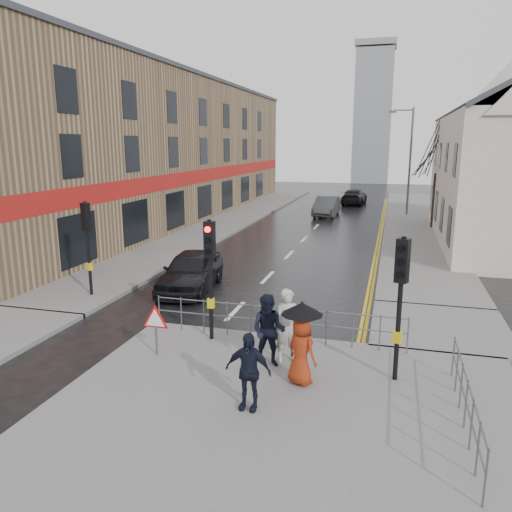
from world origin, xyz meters
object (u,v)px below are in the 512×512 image
Objects in this scene: pedestrian_d at (248,371)px; pedestrian_a at (288,326)px; pedestrian_b at (269,330)px; pedestrian_with_umbrella at (301,339)px; car_mid at (327,206)px; car_parked at (191,271)px.

pedestrian_a is at bearing 85.24° from pedestrian_d.
pedestrian_b is 0.93× the size of pedestrian_with_umbrella.
car_parked is at bearing -94.61° from car_mid.
car_mid is (-2.18, 27.50, -0.29)m from pedestrian_b.
pedestrian_b reaches higher than pedestrian_d.
car_mid is at bearing 96.33° from pedestrian_with_umbrella.
car_mid is (-2.58, 27.14, -0.33)m from pedestrian_a.
pedestrian_with_umbrella reaches higher than car_mid.
car_parked is at bearing 129.35° from pedestrian_with_umbrella.
pedestrian_a is 1.13× the size of pedestrian_d.
pedestrian_a is 27.27m from car_mid.
car_mid is (2.36, 21.55, -0.01)m from car_parked.
car_parked is 21.68m from car_mid.
pedestrian_d reaches higher than car_parked.
pedestrian_a reaches higher than car_mid.
pedestrian_d is 9.32m from car_parked.
pedestrian_a reaches higher than pedestrian_b.
pedestrian_b reaches higher than car_mid.
pedestrian_a is 1.04× the size of pedestrian_b.
car_parked is at bearing 107.61° from pedestrian_a.
pedestrian_a is at bearing 116.34° from pedestrian_with_umbrella.
pedestrian_d is 29.72m from car_mid.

